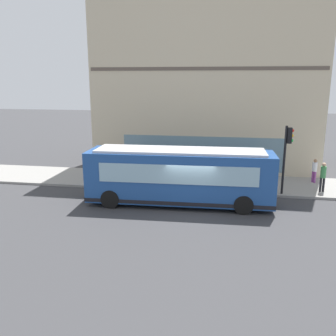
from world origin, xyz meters
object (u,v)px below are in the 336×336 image
Objects in this scene: newspaper_vending_box at (133,173)px; pedestrian_walking_along_curb at (314,169)px; fire_hydrant at (191,171)px; pedestrian_by_light_pole at (141,169)px; pedestrian_near_hydrant at (323,175)px; city_bus_nearside at (179,177)px; traffic_light_near_corner at (287,147)px; pedestrian_near_building_entrance at (143,161)px.

pedestrian_walking_along_curb is at bearing -84.01° from newspaper_vending_box.
fire_hydrant is at bearing 87.49° from pedestrian_walking_along_curb.
pedestrian_by_light_pole reaches higher than pedestrian_walking_along_curb.
pedestrian_near_hydrant is 2.02m from pedestrian_walking_along_curb.
city_bus_nearside is 6.52m from traffic_light_near_corner.
newspaper_vending_box is (-1.69, 0.28, -0.45)m from pedestrian_near_building_entrance.
pedestrian_walking_along_curb is at bearing -92.51° from fire_hydrant.
pedestrian_near_building_entrance is (2.36, 0.49, -0.01)m from pedestrian_by_light_pole.
pedestrian_near_building_entrance reaches higher than newspaper_vending_box.
pedestrian_near_building_entrance is at bearing 70.81° from traffic_light_near_corner.
newspaper_vending_box is (0.77, 11.90, -0.58)m from pedestrian_near_hydrant.
pedestrian_walking_along_curb is (2.02, 0.04, -0.14)m from pedestrian_near_hydrant.
pedestrian_near_building_entrance is at bearing 87.81° from pedestrian_walking_along_curb.
pedestrian_by_light_pole reaches higher than fire_hydrant.
traffic_light_near_corner is 2.54× the size of pedestrian_near_building_entrance.
traffic_light_near_corner is at bearing -95.73° from pedestrian_by_light_pole.
traffic_light_near_corner reaches higher than city_bus_nearside.
newspaper_vending_box is at bearing 48.78° from pedestrian_by_light_pole.
pedestrian_near_hydrant reaches higher than pedestrian_near_building_entrance.
pedestrian_near_building_entrance reaches higher than fire_hydrant.
city_bus_nearside is 5.63m from fire_hydrant.
pedestrian_near_building_entrance is at bearing 78.05° from pedestrian_near_hydrant.
pedestrian_walking_along_curb is at bearing -38.70° from traffic_light_near_corner.
pedestrian_by_light_pole is at bearing 127.32° from fire_hydrant.
city_bus_nearside is 5.68× the size of pedestrian_near_hydrant.
traffic_light_near_corner is 4.07m from pedestrian_walking_along_curb.
traffic_light_near_corner is 3.00m from pedestrian_near_hydrant.
city_bus_nearside reaches higher than pedestrian_by_light_pole.
pedestrian_near_hydrant is at bearing -71.01° from traffic_light_near_corner.
pedestrian_near_building_entrance is at bearing 88.55° from fire_hydrant.
pedestrian_near_hydrant is (3.17, -8.20, -0.37)m from city_bus_nearside.
pedestrian_walking_along_curb is (2.80, -2.25, -1.91)m from traffic_light_near_corner.
pedestrian_near_hydrant is (0.79, -2.29, -1.77)m from traffic_light_near_corner.
city_bus_nearside is at bearing 111.91° from traffic_light_near_corner.
city_bus_nearside is 6.33× the size of pedestrian_by_light_pole.
pedestrian_near_building_entrance is 1.77m from newspaper_vending_box.
city_bus_nearside is 4.41m from pedestrian_by_light_pole.
fire_hydrant is 0.42× the size of pedestrian_near_hydrant.
city_bus_nearside reaches higher than pedestrian_near_building_entrance.
pedestrian_near_building_entrance is at bearing 31.28° from city_bus_nearside.
city_bus_nearside is 13.67× the size of fire_hydrant.
fire_hydrant is 4.08m from newspaper_vending_box.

